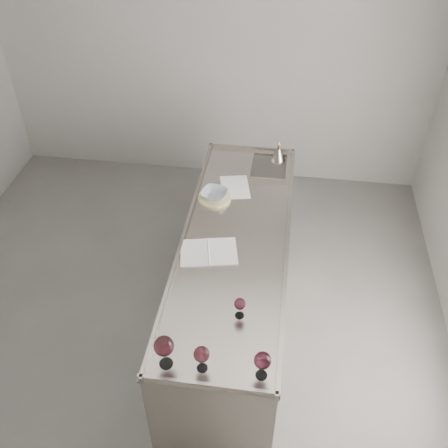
# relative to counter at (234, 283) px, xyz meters

# --- Properties ---
(room_shell) EXTENTS (4.54, 5.04, 2.84)m
(room_shell) POSITION_rel_counter_xyz_m (-0.50, -0.30, 0.93)
(room_shell) COLOR #595653
(room_shell) RESTS_ON ground
(counter) EXTENTS (0.77, 2.42, 0.97)m
(counter) POSITION_rel_counter_xyz_m (0.00, 0.00, 0.00)
(counter) COLOR gray
(counter) RESTS_ON ground
(wine_glass_left) EXTENTS (0.11, 0.11, 0.22)m
(wine_glass_left) POSITION_rel_counter_xyz_m (-0.25, -1.08, 0.62)
(wine_glass_left) COLOR white
(wine_glass_left) RESTS_ON counter
(wine_glass_middle) EXTENTS (0.09, 0.09, 0.17)m
(wine_glass_middle) POSITION_rel_counter_xyz_m (-0.05, -1.08, 0.59)
(wine_glass_middle) COLOR white
(wine_glass_middle) RESTS_ON counter
(wine_glass_right) EXTENTS (0.09, 0.09, 0.19)m
(wine_glass_right) POSITION_rel_counter_xyz_m (0.27, -1.08, 0.60)
(wine_glass_right) COLOR white
(wine_glass_right) RESTS_ON counter
(wine_glass_small) EXTENTS (0.07, 0.07, 0.14)m
(wine_glass_small) POSITION_rel_counter_xyz_m (0.11, -0.69, 0.57)
(wine_glass_small) COLOR white
(wine_glass_small) RESTS_ON counter
(notebook) EXTENTS (0.43, 0.34, 0.02)m
(notebook) POSITION_rel_counter_xyz_m (-0.16, -0.17, 0.47)
(notebook) COLOR silver
(notebook) RESTS_ON counter
(loose_paper_top) EXTENTS (0.28, 0.36, 0.00)m
(loose_paper_top) POSITION_rel_counter_xyz_m (-0.08, 0.61, 0.47)
(loose_paper_top) COLOR silver
(loose_paper_top) RESTS_ON counter
(trivet) EXTENTS (0.34, 0.34, 0.02)m
(trivet) POSITION_rel_counter_xyz_m (-0.22, 0.44, 0.48)
(trivet) COLOR #C8B781
(trivet) RESTS_ON counter
(ceramic_bowl) EXTENTS (0.24, 0.24, 0.05)m
(ceramic_bowl) POSITION_rel_counter_xyz_m (-0.22, 0.44, 0.51)
(ceramic_bowl) COLOR #88979F
(ceramic_bowl) RESTS_ON trivet
(wine_funnel) EXTENTS (0.13, 0.13, 0.19)m
(wine_funnel) POSITION_rel_counter_xyz_m (0.24, 1.05, 0.53)
(wine_funnel) COLOR #A39991
(wine_funnel) RESTS_ON counter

